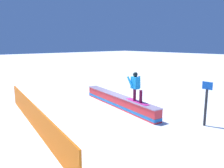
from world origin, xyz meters
name	(u,v)px	position (x,y,z in m)	size (l,w,h in m)	color
ground_plane	(118,107)	(0.00, 0.00, 0.00)	(120.00, 120.00, 0.00)	white
grind_box	(118,102)	(0.00, 0.00, 0.28)	(5.85, 1.42, 0.62)	red
snowboarder	(136,86)	(-1.39, 0.22, 1.35)	(1.47, 0.54, 1.35)	#C72381
safety_fence	(34,116)	(0.00, 4.45, 0.49)	(8.64, 0.06, 0.98)	orange
trail_marker	(206,102)	(-4.21, -0.78, 0.96)	(0.40, 0.10, 1.78)	#262628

